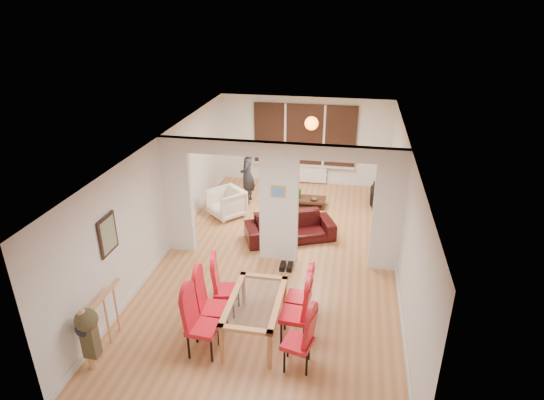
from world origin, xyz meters
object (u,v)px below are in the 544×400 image
(dining_table, at_px, (255,317))
(dining_chair_rb, at_px, (294,311))
(dining_chair_ra, at_px, (297,339))
(person, at_px, (247,175))
(dining_chair_lc, at_px, (226,287))
(bottle, at_px, (300,193))
(dining_chair_lb, at_px, (212,305))
(coffee_table, at_px, (307,202))
(dining_chair_rc, at_px, (299,294))
(bowl, at_px, (314,199))
(armchair, at_px, (227,203))
(television, at_px, (370,196))
(sofa, at_px, (290,227))
(dining_chair_la, at_px, (202,323))

(dining_table, bearing_deg, dining_chair_rb, 2.44)
(dining_chair_ra, bearing_deg, person, 124.33)
(dining_chair_lc, xyz_separation_m, bottle, (0.70, 4.74, -0.16))
(dining_chair_lb, bearing_deg, coffee_table, 76.77)
(dining_chair_rc, xyz_separation_m, bottle, (-0.58, 4.68, -0.14))
(coffee_table, distance_m, bowl, 0.26)
(armchair, xyz_separation_m, television, (3.63, 1.42, -0.11))
(television, distance_m, bottle, 1.93)
(dining_chair_ra, height_order, sofa, dining_chair_ra)
(armchair, xyz_separation_m, bowl, (2.15, 0.88, -0.11))
(dining_chair_lb, distance_m, dining_chair_rc, 1.50)
(person, height_order, bowl, person)
(dining_chair_la, height_order, dining_chair_rb, dining_chair_la)
(dining_chair_rb, relative_size, person, 0.70)
(dining_table, relative_size, dining_chair_ra, 1.46)
(dining_chair_rc, bearing_deg, armchair, 125.95)
(dining_chair_la, height_order, armchair, dining_chair_la)
(bottle, bearing_deg, coffee_table, 8.68)
(dining_chair_la, relative_size, bottle, 4.11)
(bowl, bearing_deg, dining_chair_rc, -87.62)
(dining_table, bearing_deg, bottle, 89.32)
(bottle, bearing_deg, dining_table, -90.68)
(dining_chair_la, bearing_deg, dining_table, 41.07)
(sofa, height_order, television, sofa)
(armchair, height_order, television, armchair)
(dining_chair_ra, xyz_separation_m, coffee_table, (-0.51, 5.84, -0.40))
(dining_chair_lc, bearing_deg, television, 52.29)
(dining_chair_la, relative_size, armchair, 1.40)
(dining_table, height_order, dining_chair_rc, dining_chair_rc)
(person, bearing_deg, television, 93.01)
(dining_table, distance_m, dining_chair_ra, 0.98)
(dining_chair_rb, bearing_deg, sofa, 103.56)
(dining_chair_rb, relative_size, coffee_table, 1.11)
(dining_table, height_order, sofa, dining_table)
(dining_chair_lb, bearing_deg, armchair, 99.89)
(person, xyz_separation_m, coffee_table, (1.63, 0.03, -0.69))
(armchair, xyz_separation_m, bottle, (1.76, 0.96, 0.00))
(dining_chair_rb, distance_m, bottle, 5.25)
(dining_chair_lb, relative_size, sofa, 0.55)
(dining_table, bearing_deg, dining_chair_lb, -174.57)
(sofa, distance_m, television, 2.98)
(dining_chair_lb, height_order, television, dining_chair_lb)
(coffee_table, bearing_deg, dining_table, -92.84)
(bottle, bearing_deg, person, -179.90)
(dining_chair_la, xyz_separation_m, dining_chair_rc, (1.36, 1.10, -0.05))
(dining_chair_rc, height_order, coffee_table, dining_chair_rc)
(television, bearing_deg, dining_chair_lc, 153.91)
(bottle, bearing_deg, dining_chair_lb, -98.34)
(dining_table, bearing_deg, coffee_table, 87.16)
(dining_chair_rb, relative_size, armchair, 1.38)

